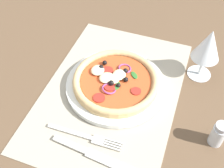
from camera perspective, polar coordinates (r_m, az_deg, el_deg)
The scene contains 8 objects.
ground_plane at distance 74.11cm, azimuth -0.15°, elevation -2.31°, with size 190.00×140.00×2.40cm, color brown.
placemat at distance 73.02cm, azimuth -0.15°, elevation -1.62°, with size 49.64×33.78×0.40cm, color #A39984.
plate at distance 73.38cm, azimuth 0.76°, elevation -0.24°, with size 25.94×25.94×1.34cm, color silver.
pizza at distance 72.07cm, azimuth 0.71°, elevation 0.72°, with size 22.20×22.20×2.68cm.
fork at distance 65.09cm, azimuth -4.84°, elevation -10.71°, with size 2.28×18.02×0.44cm.
knife at distance 62.83cm, azimuth -3.62°, elevation -14.21°, with size 3.53×20.07×0.62cm.
wine_glass at distance 74.40cm, azimuth 18.94°, elevation 7.29°, with size 7.20×7.20×14.90cm.
pepper_shaker at distance 66.38cm, azimuth 20.76°, elevation -9.51°, with size 3.20×3.20×6.70cm.
Camera 1 is at (43.54, 15.77, 56.66)cm, focal length 45.05 mm.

